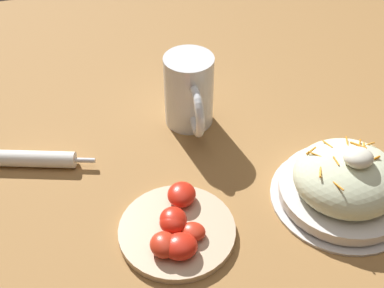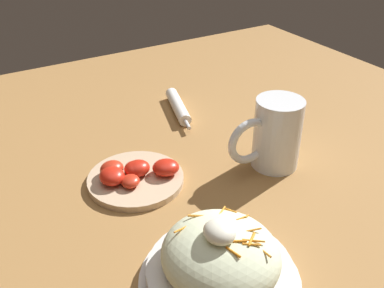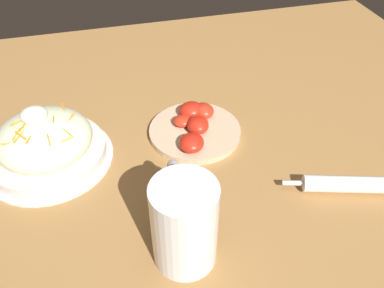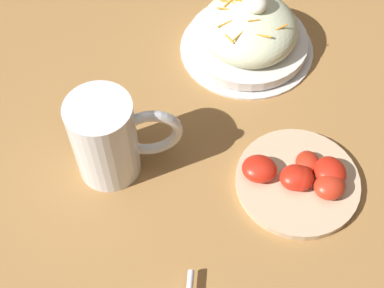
% 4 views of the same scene
% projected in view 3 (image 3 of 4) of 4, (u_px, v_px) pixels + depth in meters
% --- Properties ---
extents(ground_plane, '(1.43, 1.43, 0.00)m').
position_uv_depth(ground_plane, '(210.00, 201.00, 0.69)').
color(ground_plane, '#9E703D').
extents(salad_plate, '(0.24, 0.24, 0.11)m').
position_uv_depth(salad_plate, '(45.00, 144.00, 0.74)').
color(salad_plate, silver).
rests_on(salad_plate, ground_plane).
extents(beer_mug, '(0.09, 0.16, 0.14)m').
position_uv_depth(beer_mug, '(184.00, 226.00, 0.57)').
color(beer_mug, white).
rests_on(beer_mug, ground_plane).
extents(napkin_roll, '(0.19, 0.07, 0.03)m').
position_uv_depth(napkin_roll, '(349.00, 184.00, 0.69)').
color(napkin_roll, white).
rests_on(napkin_roll, ground_plane).
extents(tomato_plate, '(0.18, 0.18, 0.04)m').
position_uv_depth(tomato_plate, '(195.00, 128.00, 0.81)').
color(tomato_plate, '#D1B28E').
rests_on(tomato_plate, ground_plane).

